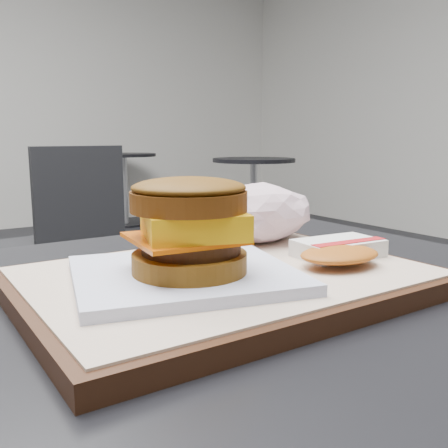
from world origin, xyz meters
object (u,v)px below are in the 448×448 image
Objects in this scene: hash_brown at (339,251)px; neighbor_chair at (53,236)px; serving_tray at (226,280)px; breakfast_sandwich at (188,238)px; crumpled_wrapper at (252,212)px.

neighbor_chair is (0.16, 1.74, -0.29)m from hash_brown.
serving_tray is at bearing 163.65° from hash_brown.
hash_brown is at bearing -95.35° from neighbor_chair.
breakfast_sandwich is at bearing 173.39° from hash_brown.
hash_brown is at bearing -6.61° from breakfast_sandwich.
neighbor_chair is (0.18, 1.61, -0.31)m from crumpled_wrapper.
hash_brown is (0.17, -0.02, -0.03)m from breakfast_sandwich.
hash_brown reaches higher than serving_tray.
hash_brown is at bearing -84.77° from crumpled_wrapper.
neighbor_chair is at bearing 83.78° from crumpled_wrapper.
serving_tray is 0.15m from crumpled_wrapper.
crumpled_wrapper reaches higher than hash_brown.
crumpled_wrapper reaches higher than serving_tray.
breakfast_sandwich is (-0.05, -0.02, 0.05)m from serving_tray.
serving_tray is at bearing -99.33° from neighbor_chair.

